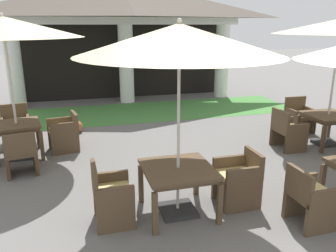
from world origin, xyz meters
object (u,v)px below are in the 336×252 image
(patio_chair_far_back_north, at_px, (16,126))
(patio_table_mid_right, at_px, (328,118))
(patio_umbrella_mid_left, at_px, (179,41))
(patio_umbrella_far_back, at_px, (3,28))
(patio_chair_mid_right_west, at_px, (287,131))
(patio_table_far_back, at_px, (17,128))
(patio_chair_mid_left_east, at_px, (238,179))
(patio_chair_far_back_east, at_px, (64,132))
(patio_chair_mid_right_north, at_px, (299,116))
(patio_chair_far_back_south, at_px, (21,154))
(patio_chair_near_foreground_west, at_px, (310,198))
(terracotta_urn, at_px, (76,126))
(patio_chair_mid_left_west, at_px, (110,196))
(patio_table_mid_left, at_px, (178,173))

(patio_chair_far_back_north, bearing_deg, patio_table_mid_right, 153.76)
(patio_umbrella_mid_left, bearing_deg, patio_umbrella_far_back, 130.30)
(patio_chair_mid_right_west, height_order, patio_table_far_back, patio_chair_mid_right_west)
(patio_umbrella_mid_left, bearing_deg, patio_table_mid_right, 24.80)
(patio_chair_mid_left_east, height_order, patio_chair_far_back_east, patio_chair_mid_left_east)
(patio_chair_mid_right_north, relative_size, patio_chair_far_back_south, 1.04)
(patio_chair_near_foreground_west, distance_m, patio_chair_far_back_east, 5.05)
(terracotta_urn, bearing_deg, patio_table_mid_right, -24.24)
(patio_chair_mid_right_north, bearing_deg, patio_chair_mid_left_west, 30.21)
(patio_chair_mid_left_west, xyz_separation_m, patio_chair_far_back_east, (-0.64, 3.12, 0.00))
(patio_umbrella_mid_left, height_order, patio_umbrella_far_back, patio_umbrella_far_back)
(patio_table_mid_left, height_order, patio_umbrella_far_back, patio_umbrella_far_back)
(patio_umbrella_mid_left, xyz_separation_m, patio_chair_mid_right_north, (4.12, 2.92, -2.04))
(patio_chair_near_foreground_west, bearing_deg, patio_table_mid_right, 136.00)
(patio_table_far_back, distance_m, terracotta_urn, 1.88)
(patio_chair_far_back_north, xyz_separation_m, terracotta_urn, (1.32, 0.49, -0.26))
(patio_chair_far_back_east, bearing_deg, patio_chair_mid_right_west, -114.50)
(patio_umbrella_mid_left, distance_m, patio_table_mid_right, 4.88)
(patio_chair_far_back_north, bearing_deg, patio_table_mid_left, 114.56)
(patio_table_mid_left, bearing_deg, patio_umbrella_far_back, 130.30)
(patio_table_mid_right, height_order, patio_table_far_back, patio_table_far_back)
(patio_table_mid_right, bearing_deg, patio_table_far_back, 170.93)
(patio_chair_near_foreground_west, relative_size, patio_chair_mid_left_west, 0.96)
(patio_chair_far_back_north, bearing_deg, patio_umbrella_far_back, 90.00)
(patio_table_mid_right, height_order, patio_chair_mid_right_north, patio_chair_mid_right_north)
(patio_table_mid_right, bearing_deg, patio_chair_mid_left_west, -159.43)
(patio_table_mid_left, bearing_deg, patio_chair_far_back_south, 138.94)
(patio_table_mid_left, xyz_separation_m, patio_table_mid_right, (4.11, 1.90, 0.00))
(patio_umbrella_mid_left, height_order, patio_table_far_back, patio_umbrella_mid_left)
(patio_chair_near_foreground_west, relative_size, patio_chair_mid_left_east, 1.01)
(patio_chair_far_back_south, xyz_separation_m, patio_chair_far_back_east, (0.75, 1.07, 0.01))
(patio_table_mid_right, distance_m, patio_chair_far_back_south, 6.46)
(patio_table_mid_right, bearing_deg, patio_umbrella_mid_left, -155.20)
(patio_chair_mid_right_west, relative_size, patio_chair_far_back_east, 1.08)
(patio_chair_mid_right_west, height_order, patio_chair_far_back_east, patio_chair_mid_right_west)
(patio_table_far_back, xyz_separation_m, patio_umbrella_far_back, (0.00, -0.00, 1.95))
(patio_chair_near_foreground_west, height_order, patio_chair_far_back_north, patio_chair_far_back_north)
(patio_table_mid_right, height_order, patio_chair_far_back_east, patio_chair_far_back_east)
(patio_table_mid_left, distance_m, patio_chair_mid_right_north, 5.05)
(patio_chair_near_foreground_west, height_order, patio_chair_mid_right_north, patio_chair_mid_right_north)
(patio_chair_near_foreground_west, xyz_separation_m, patio_chair_mid_left_east, (-0.66, 0.78, 0.01))
(patio_table_mid_left, height_order, patio_chair_far_back_south, patio_chair_far_back_south)
(patio_chair_mid_right_north, bearing_deg, patio_chair_far_back_east, -1.70)
(patio_umbrella_mid_left, distance_m, patio_table_far_back, 4.28)
(patio_chair_mid_left_west, height_order, patio_chair_far_back_south, patio_chair_mid_left_west)
(patio_table_mid_right, xyz_separation_m, patio_chair_far_back_north, (-6.78, 1.97, -0.20))
(patio_chair_far_back_south, height_order, patio_chair_far_back_east, patio_chair_far_back_south)
(patio_chair_near_foreground_west, bearing_deg, patio_chair_far_back_north, -138.34)
(patio_chair_far_back_south, bearing_deg, patio_chair_mid_left_west, -65.93)
(patio_chair_mid_left_west, distance_m, patio_umbrella_far_back, 3.98)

